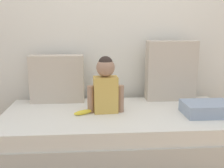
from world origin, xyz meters
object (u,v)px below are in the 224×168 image
object	(u,v)px
throw_pillow_left	(57,79)
toddler	(106,85)
couch	(118,133)
throw_pillow_right	(171,71)
banana	(83,112)
folded_blanket	(207,109)

from	to	relation	value
throw_pillow_left	toddler	size ratio (longest dim) A/B	1.06
couch	throw_pillow_right	world-z (taller)	throw_pillow_right
banana	throw_pillow_left	bearing A→B (deg)	122.22
toddler	banana	distance (m)	0.30
throw_pillow_right	toddler	distance (m)	0.76
couch	folded_blanket	size ratio (longest dim) A/B	5.10
couch	toddler	bearing A→B (deg)	174.73
toddler	folded_blanket	bearing A→B (deg)	-8.55
throw_pillow_left	throw_pillow_right	distance (m)	1.12
couch	folded_blanket	bearing A→B (deg)	-9.03
banana	folded_blanket	world-z (taller)	folded_blanket
couch	folded_blanket	xyz separation A→B (m)	(0.74, -0.12, 0.25)
couch	folded_blanket	world-z (taller)	folded_blanket
throw_pillow_left	banana	xyz separation A→B (m)	(0.26, -0.41, -0.21)
throw_pillow_right	banana	xyz separation A→B (m)	(-0.86, -0.41, -0.27)
toddler	couch	bearing A→B (deg)	-5.27
couch	throw_pillow_left	world-z (taller)	throw_pillow_left
throw_pillow_left	toddler	distance (m)	0.58
couch	banana	world-z (taller)	banana
throw_pillow_right	folded_blanket	distance (m)	0.57
couch	throw_pillow_right	distance (m)	0.83
toddler	folded_blanket	world-z (taller)	toddler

